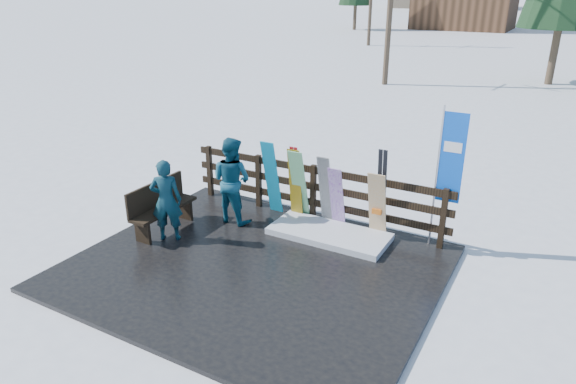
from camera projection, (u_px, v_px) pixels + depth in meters
The scene contains 16 objects.
ground at pixel (255, 269), 8.81m from camera, with size 700.00×700.00×0.00m, color white.
deck at pixel (255, 267), 8.80m from camera, with size 6.00×5.00×0.08m, color black.
fence at pixel (313, 188), 10.31m from camera, with size 5.60×0.10×1.15m.
snow_patch at pixel (329, 234), 9.76m from camera, with size 2.25×1.00×0.12m, color white.
bench at pixel (161, 205), 9.88m from camera, with size 0.41×1.50×0.97m.
snowboard_0 at pixel (272, 178), 10.46m from camera, with size 0.30×0.03×1.64m, color #0E93BD.
snowboard_1 at pixel (299, 185), 10.19m from camera, with size 0.31×0.03×1.56m, color silver.
snowboard_2 at pixel (295, 185), 10.23m from camera, with size 0.26×0.03×1.52m, color yellow.
snowboard_3 at pixel (337, 198), 9.86m from camera, with size 0.27×0.03×1.34m, color silver.
snowboard_4 at pixel (326, 191), 9.93m from camera, with size 0.25×0.03×1.52m, color black.
snowboard_5 at pixel (377, 206), 9.48m from camera, with size 0.33×0.03×1.37m, color silver.
ski_pair_a at pixel (296, 182), 10.28m from camera, with size 0.16×0.28×1.55m.
ski_pair_b at pixel (381, 194), 9.44m from camera, with size 0.17×0.19×1.76m.
rental_flag at pixel (448, 163), 8.84m from camera, with size 0.45×0.04×2.60m.
person_front at pixel (166, 200), 9.41m from camera, with size 0.57×0.38×1.57m, color #135051.
person_back at pixel (232, 180), 10.14m from camera, with size 0.85×0.66×1.74m, color navy.
Camera 1 is at (4.25, -6.41, 4.54)m, focal length 32.00 mm.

